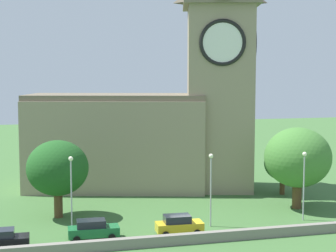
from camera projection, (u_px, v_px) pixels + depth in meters
name	position (u px, v px, depth m)	size (l,w,h in m)	color
ground_plane	(151.00, 197.00, 65.21)	(200.00, 200.00, 0.00)	#3D6633
church	(159.00, 115.00, 69.16)	(30.82, 16.91, 28.25)	gray
quay_barrier	(196.00, 238.00, 47.29)	(56.32, 0.70, 0.92)	gray
car_black	(1.00, 240.00, 45.37)	(4.63, 2.22, 1.79)	black
car_green	(93.00, 229.00, 48.29)	(4.62, 2.15, 1.81)	#1E6B38
car_yellow	(179.00, 225.00, 49.61)	(4.40, 2.29, 1.89)	gold
streetlamp_west_mid	(71.00, 182.00, 49.81)	(0.44, 0.44, 7.30)	#9EA0A5
streetlamp_central	(211.00, 178.00, 52.00)	(0.44, 0.44, 7.21)	#9EA0A5
streetlamp_east_mid	(304.00, 175.00, 54.28)	(0.44, 0.44, 7.05)	#9EA0A5
tree_churchyard	(283.00, 164.00, 66.07)	(4.57, 4.57, 5.92)	brown
tree_by_tower	(58.00, 168.00, 55.30)	(6.40, 6.40, 8.10)	brown
tree_riverside_west	(298.00, 158.00, 59.00)	(7.36, 7.36, 9.04)	brown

